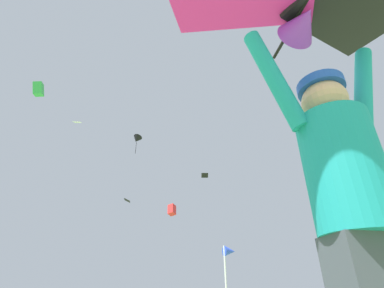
# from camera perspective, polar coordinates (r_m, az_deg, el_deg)

# --- Properties ---
(kite_flyer_person) EXTENTS (0.81, 0.39, 1.92)m
(kite_flyer_person) POSITION_cam_1_polar(r_m,az_deg,el_deg) (1.40, 30.29, -11.11)
(kite_flyer_person) COLOR #424751
(kite_flyer_person) RESTS_ON ground
(distant_kite_black_mid_left) EXTENTS (1.28, 1.25, 2.13)m
(distant_kite_black_mid_left) POSITION_cam_1_polar(r_m,az_deg,el_deg) (28.84, -11.25, 0.94)
(distant_kite_black_mid_left) COLOR black
(distant_kite_black_overhead_distant) EXTENTS (0.81, 0.87, 0.44)m
(distant_kite_black_overhead_distant) POSITION_cam_1_polar(r_m,az_deg,el_deg) (27.02, -13.09, -11.16)
(distant_kite_black_overhead_distant) COLOR black
(distant_kite_red_low_right) EXTENTS (1.42, 1.52, 2.32)m
(distant_kite_red_low_right) POSITION_cam_1_polar(r_m,az_deg,el_deg) (13.82, 23.19, -2.37)
(distant_kite_red_low_right) COLOR red
(distant_kite_white_low_left) EXTENTS (0.61, 0.58, 0.27)m
(distant_kite_white_low_left) POSITION_cam_1_polar(r_m,az_deg,el_deg) (18.38, -22.49, 4.23)
(distant_kite_white_low_left) COLOR white
(distant_kite_green_high_left) EXTENTS (1.19, 1.20, 1.61)m
(distant_kite_green_high_left) POSITION_cam_1_polar(r_m,az_deg,el_deg) (33.06, -28.97, 9.82)
(distant_kite_green_high_left) COLOR green
(distant_kite_black_far_center) EXTENTS (0.83, 0.77, 0.41)m
(distant_kite_black_far_center) POSITION_cam_1_polar(r_m,az_deg,el_deg) (25.78, 2.63, -6.41)
(distant_kite_black_far_center) COLOR black
(distant_kite_red_mid_right) EXTENTS (0.84, 1.03, 1.10)m
(distant_kite_red_mid_right) POSITION_cam_1_polar(r_m,az_deg,el_deg) (25.96, -4.15, -13.32)
(distant_kite_red_mid_right) COLOR red
(marker_flag) EXTENTS (0.30, 0.24, 1.61)m
(marker_flag) POSITION_cam_1_polar(r_m,az_deg,el_deg) (7.05, 7.63, -21.73)
(marker_flag) COLOR silver
(marker_flag) RESTS_ON ground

